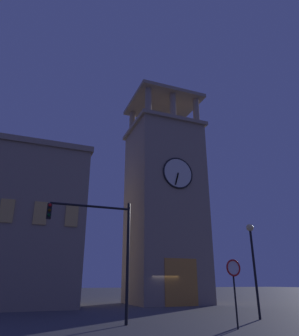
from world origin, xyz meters
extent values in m
plane|color=#4C4C51|center=(0.00, 0.00, 0.00)|extent=(200.00, 200.00, 0.00)
cube|color=gray|center=(-1.52, -2.38, 9.12)|extent=(7.05, 6.65, 18.25)
cube|color=gray|center=(-1.52, -2.38, 18.45)|extent=(7.65, 7.25, 0.40)
cylinder|color=gray|center=(-4.44, 0.34, 20.23)|extent=(0.70, 0.70, 3.17)
cylinder|color=gray|center=(-1.52, 0.34, 20.23)|extent=(0.70, 0.70, 3.17)
cylinder|color=gray|center=(1.41, 0.34, 20.23)|extent=(0.70, 0.70, 3.17)
cylinder|color=gray|center=(-4.44, -5.10, 20.23)|extent=(0.70, 0.70, 3.17)
cylinder|color=gray|center=(-1.52, -5.10, 20.23)|extent=(0.70, 0.70, 3.17)
cylinder|color=gray|center=(1.41, -5.10, 20.23)|extent=(0.70, 0.70, 3.17)
cube|color=gray|center=(-1.52, -2.38, 22.02)|extent=(7.65, 7.25, 0.40)
cylinder|color=black|center=(-1.52, -2.38, 23.53)|extent=(0.12, 0.12, 2.63)
cylinder|color=silver|center=(-1.52, 1.00, 12.19)|extent=(3.10, 0.12, 3.10)
torus|color=black|center=(-1.52, 1.02, 12.19)|extent=(3.26, 0.16, 3.26)
cube|color=black|center=(-1.41, 1.10, 11.78)|extent=(0.33, 0.06, 0.86)
cube|color=black|center=(-1.34, 1.10, 11.56)|extent=(0.47, 0.06, 1.30)
cube|color=orange|center=(-1.52, 0.89, 2.00)|extent=(3.20, 0.24, 4.00)
cube|color=#E0B259|center=(8.56, 1.64, 7.05)|extent=(1.00, 0.12, 1.80)
cube|color=#E0B259|center=(10.98, 1.64, 7.05)|extent=(1.00, 0.12, 1.80)
cube|color=#E0B259|center=(13.40, 1.64, 7.05)|extent=(1.00, 0.12, 1.80)
cylinder|color=black|center=(6.73, 11.17, 3.02)|extent=(0.16, 0.16, 6.04)
cylinder|color=black|center=(8.81, 11.17, 5.69)|extent=(4.15, 0.12, 0.12)
cube|color=black|center=(10.88, 11.17, 5.27)|extent=(0.22, 0.30, 0.75)
sphere|color=red|center=(10.88, 11.35, 5.54)|extent=(0.16, 0.16, 0.16)
sphere|color=#392705|center=(10.88, 11.35, 5.29)|extent=(0.16, 0.16, 0.16)
sphere|color=#063316|center=(10.88, 11.35, 5.04)|extent=(0.16, 0.16, 0.16)
cylinder|color=black|center=(-0.98, 11.55, 2.45)|extent=(0.14, 0.14, 4.89)
sphere|color=#F9DB8C|center=(-0.98, 11.55, 5.11)|extent=(0.44, 0.44, 0.44)
cylinder|color=black|center=(2.50, 14.25, 1.35)|extent=(0.08, 0.08, 2.69)
cylinder|color=white|center=(2.50, 14.29, 2.59)|extent=(0.70, 0.04, 0.70)
torus|color=red|center=(2.50, 14.31, 2.59)|extent=(0.78, 0.08, 0.78)
camera|label=1|loc=(11.78, 27.11, 1.94)|focal=33.14mm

